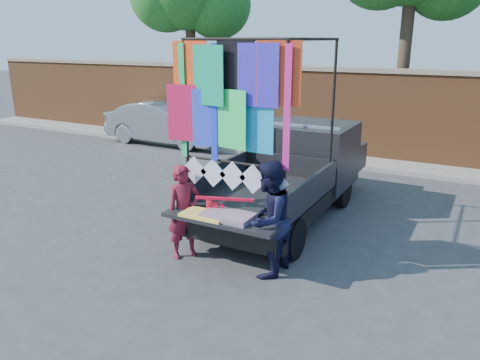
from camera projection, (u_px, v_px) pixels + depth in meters
The scene contains 8 objects.
ground at pixel (242, 244), 8.06m from camera, with size 90.00×90.00×0.00m, color #38383A.
brick_wall at pixel (355, 113), 13.58m from camera, with size 30.00×0.45×2.61m.
curb at pixel (346, 160), 13.35m from camera, with size 30.00×1.20×0.12m, color gray.
pickup_truck at pixel (297, 169), 9.48m from camera, with size 2.16×5.42×3.41m.
sedan at pixel (167, 123), 15.59m from camera, with size 1.49×4.28×1.41m, color #A4A8AB.
woman at pixel (184, 212), 7.41m from camera, with size 0.56×0.36×1.52m, color maroon.
man at pixel (268, 219), 6.81m from camera, with size 0.85×0.66×1.75m, color black.
streamer_bundle at pixel (219, 209), 7.12m from camera, with size 0.86×0.34×0.62m.
Camera 1 is at (3.48, -6.53, 3.39)m, focal length 35.00 mm.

